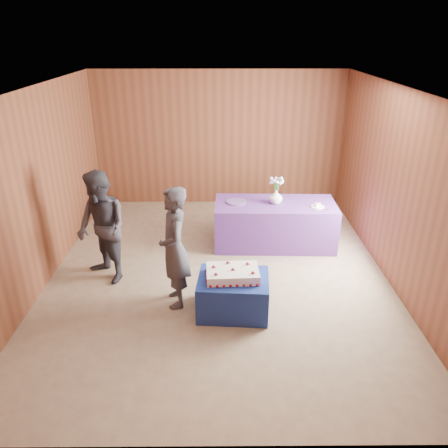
{
  "coord_description": "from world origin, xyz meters",
  "views": [
    {
      "loc": [
        0.04,
        -5.73,
        3.41
      ],
      "look_at": [
        0.08,
        0.1,
        0.78
      ],
      "focal_mm": 35.0,
      "sensor_mm": 36.0,
      "label": 1
    }
  ],
  "objects_px": {
    "sheet_cake": "(233,273)",
    "guest_right": "(102,228)",
    "guest_left": "(174,248)",
    "cake_table": "(233,295)",
    "vase": "(276,197)",
    "serving_table": "(274,224)"
  },
  "relations": [
    {
      "from": "guest_right",
      "to": "serving_table",
      "type": "bearing_deg",
      "value": 69.03
    },
    {
      "from": "guest_left",
      "to": "guest_right",
      "type": "relative_size",
      "value": 0.99
    },
    {
      "from": "vase",
      "to": "guest_right",
      "type": "distance_m",
      "value": 2.83
    },
    {
      "from": "cake_table",
      "to": "guest_right",
      "type": "height_order",
      "value": "guest_right"
    },
    {
      "from": "sheet_cake",
      "to": "guest_right",
      "type": "relative_size",
      "value": 0.43
    },
    {
      "from": "sheet_cake",
      "to": "vase",
      "type": "relative_size",
      "value": 3.09
    },
    {
      "from": "serving_table",
      "to": "sheet_cake",
      "type": "distance_m",
      "value": 2.09
    },
    {
      "from": "vase",
      "to": "sheet_cake",
      "type": "bearing_deg",
      "value": -111.27
    },
    {
      "from": "sheet_cake",
      "to": "guest_right",
      "type": "xyz_separation_m",
      "value": [
        -1.83,
        0.81,
        0.27
      ]
    },
    {
      "from": "guest_left",
      "to": "cake_table",
      "type": "bearing_deg",
      "value": 62.82
    },
    {
      "from": "sheet_cake",
      "to": "guest_left",
      "type": "relative_size",
      "value": 0.43
    },
    {
      "from": "serving_table",
      "to": "cake_table",
      "type": "bearing_deg",
      "value": -109.53
    },
    {
      "from": "cake_table",
      "to": "guest_right",
      "type": "bearing_deg",
      "value": 160.28
    },
    {
      "from": "guest_left",
      "to": "guest_right",
      "type": "bearing_deg",
      "value": -131.43
    },
    {
      "from": "sheet_cake",
      "to": "guest_right",
      "type": "bearing_deg",
      "value": 153.34
    },
    {
      "from": "guest_right",
      "to": "vase",
      "type": "bearing_deg",
      "value": 69.16
    },
    {
      "from": "sheet_cake",
      "to": "cake_table",
      "type": "bearing_deg",
      "value": -50.84
    },
    {
      "from": "vase",
      "to": "guest_left",
      "type": "relative_size",
      "value": 0.14
    },
    {
      "from": "guest_left",
      "to": "guest_right",
      "type": "distance_m",
      "value": 1.25
    },
    {
      "from": "vase",
      "to": "guest_left",
      "type": "height_order",
      "value": "guest_left"
    },
    {
      "from": "sheet_cake",
      "to": "guest_left",
      "type": "height_order",
      "value": "guest_left"
    },
    {
      "from": "cake_table",
      "to": "vase",
      "type": "xyz_separation_m",
      "value": [
        0.75,
        1.96,
        0.62
      ]
    }
  ]
}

